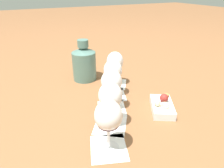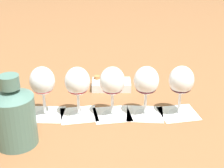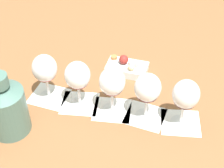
# 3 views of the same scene
# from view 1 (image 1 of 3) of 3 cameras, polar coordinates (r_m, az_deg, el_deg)

# --- Properties ---
(ground_plane) EXTENTS (8.00, 8.00, 0.00)m
(ground_plane) POSITION_cam_1_polar(r_m,az_deg,el_deg) (0.81, -0.13, -6.99)
(ground_plane) COLOR brown
(tasting_card_0) EXTENTS (0.16, 0.16, 0.00)m
(tasting_card_0) POSITION_cam_1_polar(r_m,az_deg,el_deg) (1.00, 0.82, 0.03)
(tasting_card_0) COLOR white
(tasting_card_0) RESTS_ON ground_plane
(tasting_card_1) EXTENTS (0.15, 0.14, 0.00)m
(tasting_card_1) POSITION_cam_1_polar(r_m,az_deg,el_deg) (0.90, 0.24, -3.09)
(tasting_card_1) COLOR white
(tasting_card_1) RESTS_ON ground_plane
(tasting_card_2) EXTENTS (0.15, 0.14, 0.00)m
(tasting_card_2) POSITION_cam_1_polar(r_m,az_deg,el_deg) (0.81, -0.16, -6.89)
(tasting_card_2) COLOR white
(tasting_card_2) RESTS_ON ground_plane
(tasting_card_3) EXTENTS (0.16, 0.16, 0.00)m
(tasting_card_3) POSITION_cam_1_polar(r_m,az_deg,el_deg) (0.72, -0.46, -11.61)
(tasting_card_3) COLOR white
(tasting_card_3) RESTS_ON ground_plane
(tasting_card_4) EXTENTS (0.15, 0.14, 0.00)m
(tasting_card_4) POSITION_cam_1_polar(r_m,az_deg,el_deg) (0.64, -0.96, -17.76)
(tasting_card_4) COLOR white
(tasting_card_4) RESTS_ON ground_plane
(wine_glass_0) EXTENTS (0.08, 0.08, 0.16)m
(wine_glass_0) POSITION_cam_1_polar(r_m,az_deg,el_deg) (0.95, 0.86, 6.04)
(wine_glass_0) COLOR white
(wine_glass_0) RESTS_ON tasting_card_0
(wine_glass_1) EXTENTS (0.08, 0.08, 0.16)m
(wine_glass_1) POSITION_cam_1_polar(r_m,az_deg,el_deg) (0.85, 0.26, 3.45)
(wine_glass_1) COLOR white
(wine_glass_1) RESTS_ON tasting_card_1
(wine_glass_2) EXTENTS (0.08, 0.08, 0.16)m
(wine_glass_2) POSITION_cam_1_polar(r_m,az_deg,el_deg) (0.75, -0.17, 0.22)
(wine_glass_2) COLOR white
(wine_glass_2) RESTS_ON tasting_card_2
(wine_glass_3) EXTENTS (0.08, 0.08, 0.16)m
(wine_glass_3) POSITION_cam_1_polar(r_m,az_deg,el_deg) (0.66, -0.49, -3.94)
(wine_glass_3) COLOR white
(wine_glass_3) RESTS_ON tasting_card_3
(wine_glass_4) EXTENTS (0.08, 0.08, 0.16)m
(wine_glass_4) POSITION_cam_1_polar(r_m,az_deg,el_deg) (0.57, -1.05, -9.63)
(wine_glass_4) COLOR white
(wine_glass_4) RESTS_ON tasting_card_4
(ceramic_vase) EXTENTS (0.12, 0.12, 0.21)m
(ceramic_vase) POSITION_cam_1_polar(r_m,az_deg,el_deg) (1.03, -8.04, 6.00)
(ceramic_vase) COLOR #4C7066
(ceramic_vase) RESTS_ON ground_plane
(snack_dish) EXTENTS (0.17, 0.14, 0.06)m
(snack_dish) POSITION_cam_1_polar(r_m,az_deg,el_deg) (0.81, 14.15, -6.02)
(snack_dish) COLOR silver
(snack_dish) RESTS_ON ground_plane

